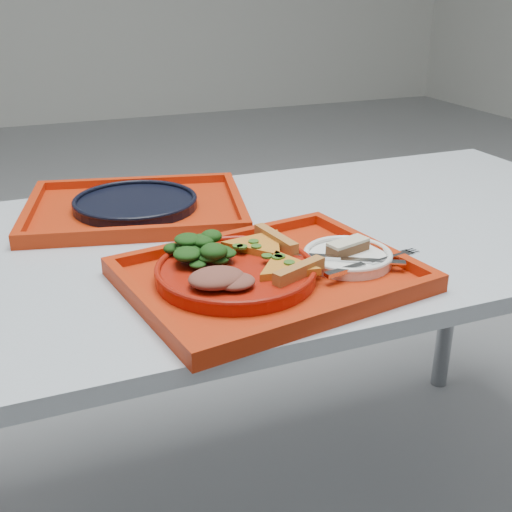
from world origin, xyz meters
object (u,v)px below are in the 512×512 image
Objects in this scene: dinner_plate at (236,274)px; navy_plate at (136,204)px; tray_main at (270,279)px; tray_far at (136,210)px; dessert_bar at (348,246)px.

dinner_plate reaches higher than navy_plate.
navy_plate is (-0.13, 0.42, 0.01)m from tray_main.
navy_plate is at bearing 100.50° from dinner_plate.
tray_main is at bearing -59.77° from tray_far.
tray_far is 5.52× the size of dessert_bar.
dessert_bar is (0.15, 0.01, 0.03)m from tray_main.
tray_far is 0.01m from navy_plate.
dessert_bar is (0.28, -0.41, 0.02)m from navy_plate.
tray_far is 0.50m from dessert_bar.
dessert_bar is at bearing 0.59° from dinner_plate.
dinner_plate is (-0.06, 0.01, 0.02)m from tray_main.
tray_far is at bearing 109.23° from dessert_bar.
navy_plate is at bearing 0.00° from tray_far.
dinner_plate is 0.42m from navy_plate.
tray_main is 1.73× the size of navy_plate.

